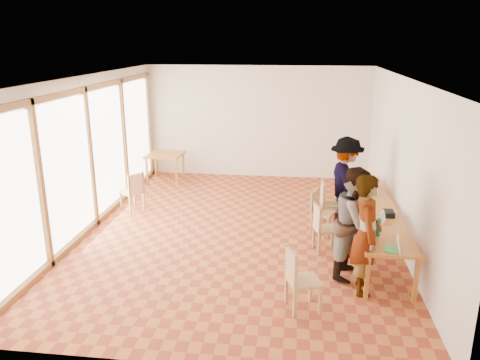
% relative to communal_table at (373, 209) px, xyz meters
% --- Properties ---
extents(ground, '(8.00, 8.00, 0.00)m').
position_rel_communal_table_xyz_m(ground, '(-2.50, 0.32, -0.70)').
color(ground, '#AF592A').
rests_on(ground, ground).
extents(wall_back, '(6.00, 0.10, 3.00)m').
position_rel_communal_table_xyz_m(wall_back, '(-2.50, 4.32, 0.80)').
color(wall_back, beige).
rests_on(wall_back, ground).
extents(wall_front, '(6.00, 0.10, 3.00)m').
position_rel_communal_table_xyz_m(wall_front, '(-2.50, -3.68, 0.80)').
color(wall_front, beige).
rests_on(wall_front, ground).
extents(wall_right, '(0.10, 8.00, 3.00)m').
position_rel_communal_table_xyz_m(wall_right, '(0.50, 0.32, 0.80)').
color(wall_right, beige).
rests_on(wall_right, ground).
extents(window_wall, '(0.10, 8.00, 3.00)m').
position_rel_communal_table_xyz_m(window_wall, '(-5.46, 0.32, 0.80)').
color(window_wall, white).
rests_on(window_wall, ground).
extents(ceiling, '(6.00, 8.00, 0.04)m').
position_rel_communal_table_xyz_m(ceiling, '(-2.50, 0.32, 2.32)').
color(ceiling, white).
rests_on(ceiling, wall_back).
extents(communal_table, '(0.80, 4.00, 0.75)m').
position_rel_communal_table_xyz_m(communal_table, '(0.00, 0.00, 0.00)').
color(communal_table, '#B87928').
rests_on(communal_table, ground).
extents(side_table, '(0.90, 0.90, 0.75)m').
position_rel_communal_table_xyz_m(side_table, '(-4.87, 3.52, -0.03)').
color(side_table, '#B87928').
rests_on(side_table, ground).
extents(chair_near, '(0.55, 0.55, 0.49)m').
position_rel_communal_table_xyz_m(chair_near, '(-1.35, -2.34, -0.14)').
color(chair_near, tan).
rests_on(chair_near, ground).
extents(chair_mid, '(0.50, 0.50, 0.47)m').
position_rel_communal_table_xyz_m(chair_mid, '(-0.93, -0.37, -0.17)').
color(chair_mid, tan).
rests_on(chair_mid, ground).
extents(chair_far, '(0.51, 0.51, 0.45)m').
position_rel_communal_table_xyz_m(chair_far, '(-0.96, 0.52, -0.18)').
color(chair_far, tan).
rests_on(chair_far, ground).
extents(chair_empty, '(0.46, 0.46, 0.49)m').
position_rel_communal_table_xyz_m(chair_empty, '(-0.77, 0.94, -0.14)').
color(chair_empty, tan).
rests_on(chair_empty, ground).
extents(chair_spare, '(0.57, 0.57, 0.47)m').
position_rel_communal_table_xyz_m(chair_spare, '(-4.92, 1.20, -0.16)').
color(chair_spare, tan).
rests_on(chair_spare, ground).
extents(person_near, '(0.45, 0.67, 1.83)m').
position_rel_communal_table_xyz_m(person_near, '(-0.36, -1.67, 0.21)').
color(person_near, gray).
rests_on(person_near, ground).
extents(person_mid, '(0.96, 1.06, 1.80)m').
position_rel_communal_table_xyz_m(person_mid, '(-0.46, -1.18, 0.20)').
color(person_mid, gray).
rests_on(person_mid, ground).
extents(person_far, '(0.87, 1.28, 1.82)m').
position_rel_communal_table_xyz_m(person_far, '(-0.42, 1.01, 0.21)').
color(person_far, gray).
rests_on(person_far, ground).
extents(laptop_near, '(0.26, 0.29, 0.21)m').
position_rel_communal_table_xyz_m(laptop_near, '(0.03, -1.81, 0.11)').
color(laptop_near, green).
rests_on(laptop_near, communal_table).
extents(laptop_mid, '(0.26, 0.27, 0.18)m').
position_rel_communal_table_xyz_m(laptop_mid, '(-0.00, -0.72, 0.10)').
color(laptop_mid, green).
rests_on(laptop_mid, communal_table).
extents(laptop_far, '(0.22, 0.25, 0.20)m').
position_rel_communal_table_xyz_m(laptop_far, '(0.12, 0.75, 0.10)').
color(laptop_far, green).
rests_on(laptop_far, communal_table).
extents(yellow_mug, '(0.14, 0.14, 0.09)m').
position_rel_communal_table_xyz_m(yellow_mug, '(0.12, 1.13, 0.09)').
color(yellow_mug, orange).
rests_on(yellow_mug, communal_table).
extents(green_bottle, '(0.07, 0.07, 0.28)m').
position_rel_communal_table_xyz_m(green_bottle, '(-0.13, -1.31, 0.19)').
color(green_bottle, '#1D6938').
rests_on(green_bottle, communal_table).
extents(clear_glass, '(0.07, 0.07, 0.09)m').
position_rel_communal_table_xyz_m(clear_glass, '(-0.13, 1.77, 0.09)').
color(clear_glass, silver).
rests_on(clear_glass, communal_table).
extents(condiment_cup, '(0.08, 0.08, 0.06)m').
position_rel_communal_table_xyz_m(condiment_cup, '(0.29, -0.36, 0.08)').
color(condiment_cup, white).
rests_on(condiment_cup, communal_table).
extents(pink_phone, '(0.05, 0.10, 0.01)m').
position_rel_communal_table_xyz_m(pink_phone, '(0.07, -0.78, 0.05)').
color(pink_phone, '#E14E76').
rests_on(pink_phone, communal_table).
extents(black_pouch, '(0.16, 0.26, 0.09)m').
position_rel_communal_table_xyz_m(black_pouch, '(0.19, -0.43, 0.09)').
color(black_pouch, black).
rests_on(black_pouch, communal_table).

